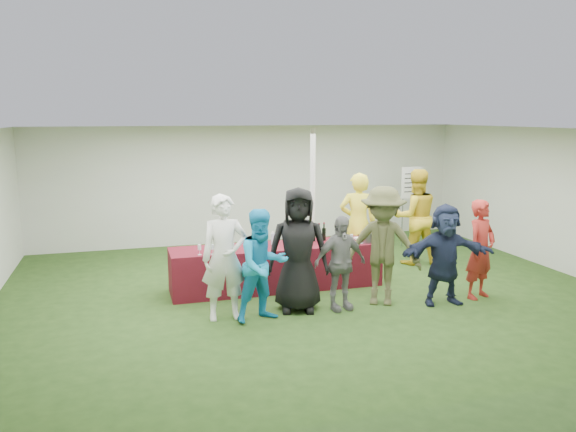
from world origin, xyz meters
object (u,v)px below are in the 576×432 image
object	(u,v)px
wine_list_sign	(411,189)
customer_5	(445,254)
customer_0	(225,258)
customer_2	(298,250)
staff_pourer	(358,223)
dump_bucket	(368,237)
customer_6	(481,249)
customer_1	(263,265)
customer_4	(382,246)
customer_3	(340,263)
staff_back	(415,217)
serving_table	(277,267)

from	to	relation	value
wine_list_sign	customer_5	size ratio (longest dim) A/B	1.13
customer_0	customer_2	distance (m)	1.13
staff_pourer	dump_bucket	bearing A→B (deg)	101.84
dump_bucket	customer_5	size ratio (longest dim) A/B	0.13
customer_6	wine_list_sign	bearing A→B (deg)	57.00
wine_list_sign	customer_1	size ratio (longest dim) A/B	1.10
wine_list_sign	customer_4	size ratio (longest dim) A/B	0.96
wine_list_sign	customer_2	size ratio (longest dim) A/B	0.95
wine_list_sign	customer_2	bearing A→B (deg)	-137.95
customer_0	customer_3	size ratio (longest dim) A/B	1.26
staff_pourer	staff_back	xyz separation A→B (m)	(1.35, 0.29, 0.00)
customer_3	customer_4	distance (m)	0.75
dump_bucket	staff_back	bearing A→B (deg)	34.51
customer_6	customer_2	bearing A→B (deg)	153.01
wine_list_sign	customer_5	distance (m)	3.99
dump_bucket	customer_4	distance (m)	1.06
staff_back	customer_4	world-z (taller)	staff_back
wine_list_sign	customer_5	xyz separation A→B (m)	(-1.41, -3.69, -0.52)
wine_list_sign	staff_back	world-z (taller)	staff_back
wine_list_sign	customer_2	distance (m)	4.99
customer_1	customer_3	distance (m)	1.24
dump_bucket	customer_0	distance (m)	2.86
customer_1	customer_3	world-z (taller)	customer_1
staff_pourer	customer_6	distance (m)	2.33
staff_back	customer_3	distance (m)	3.21
customer_1	customer_4	bearing A→B (deg)	-9.02
customer_0	customer_6	bearing A→B (deg)	-2.83
customer_0	dump_bucket	bearing A→B (deg)	20.18
dump_bucket	customer_2	distance (m)	1.82
staff_back	customer_4	bearing A→B (deg)	58.86
customer_4	customer_0	bearing A→B (deg)	-153.00
serving_table	staff_pourer	bearing A→B (deg)	16.58
customer_0	customer_1	distance (m)	0.57
serving_table	customer_0	size ratio (longest dim) A/B	1.96
serving_table	customer_6	xyz separation A→B (m)	(3.02, -1.41, 0.43)
staff_pourer	customer_5	distance (m)	2.12
serving_table	staff_back	world-z (taller)	staff_back
customer_3	customer_1	bearing A→B (deg)	178.65
customer_0	customer_1	size ratio (longest dim) A/B	1.12
customer_4	dump_bucket	bearing A→B (deg)	106.26
wine_list_sign	staff_back	bearing A→B (deg)	-115.29
dump_bucket	staff_back	distance (m)	1.81
customer_2	serving_table	bearing A→B (deg)	105.47
staff_pourer	customer_1	distance (m)	3.01
customer_5	customer_4	bearing A→B (deg)	171.65
customer_3	customer_6	size ratio (longest dim) A/B	0.90
serving_table	customer_4	size ratio (longest dim) A/B	1.93
staff_pourer	customer_5	size ratio (longest dim) A/B	1.19
dump_bucket	customer_1	xyz separation A→B (m)	(-2.17, -1.20, -0.02)
staff_back	customer_6	distance (m)	2.22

